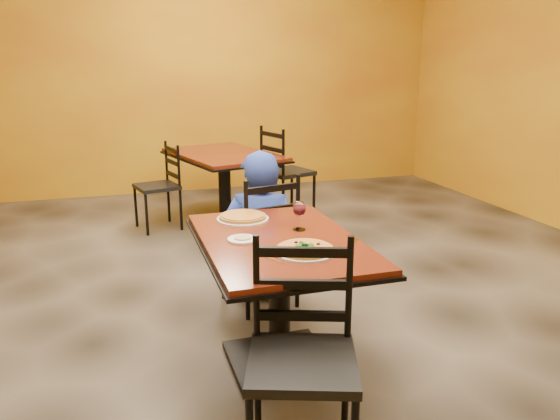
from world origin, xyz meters
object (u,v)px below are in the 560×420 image
object	(u,v)px
chair_main_near	(302,365)
table_main	(279,272)
table_second	(224,171)
side_plate	(243,239)
pizza_far	(243,216)
chair_main_far	(259,240)
chair_second_right	(288,173)
chair_second_left	(157,187)
diner	(260,224)
wine_glass	(299,214)
plate_far	(243,219)
pizza_main	(305,248)
plate_main	(305,251)

from	to	relation	value
chair_main_near	table_main	bearing A→B (deg)	98.57
table_second	side_plate	size ratio (longest dim) A/B	9.41
table_second	pizza_far	bearing A→B (deg)	-98.79
chair_main_far	side_plate	world-z (taller)	chair_main_far
side_plate	chair_main_far	bearing A→B (deg)	69.24
table_main	chair_second_right	xyz separation A→B (m)	(0.97, 2.86, -0.06)
chair_second_left	chair_second_right	xyz separation A→B (m)	(1.39, 0.00, 0.07)
chair_main_near	diner	xyz separation A→B (m)	(0.30, 1.78, 0.05)
pizza_far	chair_second_left	bearing A→B (deg)	97.36
diner	wine_glass	distance (m)	0.91
table_main	side_plate	size ratio (longest dim) A/B	7.69
chair_second_left	plate_far	size ratio (longest dim) A/B	2.80
chair_second_right	diner	bearing A→B (deg)	138.68
chair_second_left	pizza_far	distance (m)	2.50
chair_second_right	wine_glass	bearing A→B (deg)	145.56
chair_main_far	chair_second_left	size ratio (longest dim) A/B	1.09
table_second	table_main	bearing A→B (deg)	-95.50
table_main	side_plate	world-z (taller)	side_plate
table_main	chair_second_left	bearing A→B (deg)	98.36
diner	plate_far	xyz separation A→B (m)	(-0.26, -0.57, 0.22)
table_second	chair_main_far	bearing A→B (deg)	-94.76
table_second	chair_main_far	size ratio (longest dim) A/B	1.59
diner	wine_glass	xyz separation A→B (m)	(-0.00, -0.86, 0.30)
table_second	wine_glass	world-z (taller)	wine_glass
table_main	pizza_main	size ratio (longest dim) A/B	4.33
pizza_main	diner	bearing A→B (deg)	85.51
side_plate	pizza_far	bearing A→B (deg)	76.53
chair_main_near	diner	size ratio (longest dim) A/B	0.90
table_main	chair_main_near	bearing A→B (deg)	-100.60
table_main	chair_main_near	xyz separation A→B (m)	(-0.15, -0.80, -0.07)
chair_main_far	wine_glass	bearing A→B (deg)	80.71
diner	plate_far	size ratio (longest dim) A/B	3.46
chair_main_far	plate_far	xyz separation A→B (m)	(-0.21, -0.41, 0.28)
table_second	plate_main	bearing A→B (deg)	-94.03
chair_main_far	pizza_main	world-z (taller)	chair_main_far
table_main	plate_far	xyz separation A→B (m)	(-0.10, 0.41, 0.20)
table_second	chair_main_near	bearing A→B (deg)	-96.63
table_second	plate_far	xyz separation A→B (m)	(-0.38, -2.46, 0.19)
chair_main_far	diner	xyz separation A→B (m)	(0.05, 0.16, 0.06)
side_plate	wine_glass	world-z (taller)	wine_glass
plate_far	diner	bearing A→B (deg)	65.81
table_main	wine_glass	world-z (taller)	wine_glass
chair_second_left	pizza_main	world-z (taller)	chair_second_left
chair_second_left	pizza_main	distance (m)	3.17
chair_main_far	plate_main	xyz separation A→B (m)	(-0.05, -1.07, 0.28)
pizza_main	plate_far	world-z (taller)	pizza_main
table_second	diner	bearing A→B (deg)	-93.74
table_main	chair_main_near	world-z (taller)	chair_main_near
chair_main_near	plate_main	distance (m)	0.65
table_second	plate_main	world-z (taller)	plate_main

